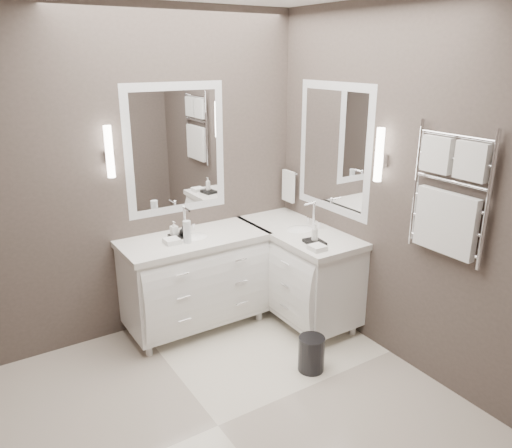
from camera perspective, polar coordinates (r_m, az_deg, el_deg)
floor at (r=3.54m, az=-4.36°, el=-22.05°), size 3.20×3.00×0.01m
wall_back at (r=4.19m, az=-14.72°, el=4.97°), size 3.20×0.01×2.70m
wall_front at (r=1.79m, az=18.93°, el=-14.84°), size 3.20×0.01×2.70m
wall_right at (r=3.82m, az=16.80°, el=3.48°), size 0.01×3.00×2.70m
vanity_back at (r=4.38m, az=-7.00°, el=-5.95°), size 1.24×0.59×0.97m
vanity_right at (r=4.54m, az=4.85°, el=-4.93°), size 0.59×1.24×0.97m
mirror_back at (r=4.29m, az=-9.12°, el=8.39°), size 0.90×0.02×1.10m
mirror_right at (r=4.32m, az=8.86°, el=8.48°), size 0.02×0.90×1.10m
sconce_back at (r=4.03m, az=-16.41°, el=7.82°), size 0.06×0.06×0.40m
sconce_right at (r=3.85m, az=13.89°, el=7.57°), size 0.06×0.06×0.40m
towel_bar_corner at (r=4.80m, az=3.73°, el=4.41°), size 0.03×0.22×0.30m
towel_ladder at (r=3.53m, az=21.13°, el=2.49°), size 0.06×0.58×0.90m
waste_bin at (r=3.96m, az=6.34°, el=-14.51°), size 0.23×0.23×0.28m
amenity_tray_back at (r=4.23m, az=-8.83°, el=-1.41°), size 0.18×0.15×0.02m
amenity_tray_right at (r=4.08m, az=6.71°, el=-2.08°), size 0.15×0.19×0.03m
water_bottle at (r=4.09m, az=-7.88°, el=-0.89°), size 0.08×0.08×0.18m
soap_bottle_a at (r=4.21m, az=-9.36°, el=-0.49°), size 0.06×0.06×0.12m
soap_bottle_b at (r=4.20m, az=-8.32°, el=-0.74°), size 0.08×0.08×0.09m
soap_bottle_c at (r=4.05m, az=6.75°, el=-0.95°), size 0.07×0.07×0.15m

